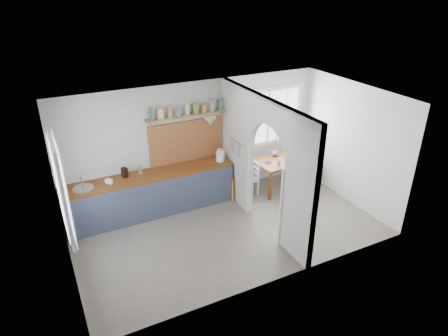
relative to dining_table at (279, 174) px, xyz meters
name	(u,v)px	position (x,y,z in m)	size (l,w,h in m)	color
floor	(229,230)	(-1.84, -1.03, -0.36)	(5.80, 3.20, 0.01)	slate
ceiling	(230,102)	(-1.84, -1.03, 2.24)	(5.80, 3.20, 0.01)	beige
walls	(230,171)	(-1.84, -1.03, 0.94)	(5.81, 3.21, 2.60)	beige
partition	(261,155)	(-1.14, -0.97, 1.09)	(0.12, 3.20, 2.60)	beige
kitchen_window	(59,188)	(-4.71, -1.03, 1.29)	(0.10, 1.16, 1.50)	white
nook_window	(268,117)	(-0.04, 0.53, 1.24)	(1.76, 0.10, 1.30)	white
counter	(151,193)	(-2.97, 0.30, 0.09)	(3.50, 0.60, 0.90)	brown
sink	(83,189)	(-4.27, 0.27, 0.53)	(0.40, 0.40, 0.02)	#B1B4BB
backsplash	(187,141)	(-2.04, 0.55, 0.99)	(1.65, 0.03, 0.90)	#985A33
shelf	(187,113)	(-2.04, 0.46, 1.65)	(1.75, 0.20, 0.21)	#9F7942
pendant_lamp	(210,121)	(-1.69, 0.12, 1.52)	(0.26, 0.26, 0.16)	beige
utensil_rail	(236,141)	(-1.23, -0.13, 1.09)	(0.02, 0.02, 0.50)	#B1B4BB
dining_table	(279,174)	(0.00, 0.00, 0.00)	(1.16, 0.77, 0.72)	brown
chair_left	(248,178)	(-0.79, 0.07, 0.05)	(0.38, 0.38, 0.82)	silver
chair_right	(313,164)	(0.91, -0.07, 0.09)	(0.41, 0.41, 0.90)	silver
kettle	(220,155)	(-1.43, 0.21, 0.68)	(0.23, 0.18, 0.27)	white
mug_a	(111,182)	(-3.76, 0.21, 0.58)	(0.10, 0.10, 0.09)	white
mug_b	(108,181)	(-3.81, 0.25, 0.59)	(0.12, 0.12, 0.10)	white
knife_block	(125,172)	(-3.45, 0.39, 0.64)	(0.09, 0.12, 0.20)	black
jar	(140,170)	(-3.13, 0.40, 0.61)	(0.09, 0.09, 0.15)	olive
towel_magenta	(232,190)	(-1.26, -0.04, -0.09)	(0.02, 0.03, 0.61)	#B8275A
towel_orange	(233,191)	(-1.26, -0.07, -0.11)	(0.02, 0.03, 0.55)	orange
bowl	(296,157)	(0.36, -0.12, 0.40)	(0.30, 0.30, 0.07)	white
table_cup	(279,163)	(-0.17, -0.19, 0.40)	(0.09, 0.09, 0.08)	#659562
plate	(268,163)	(-0.34, -0.01, 0.37)	(0.15, 0.15, 0.01)	black
vase	(275,152)	(0.01, 0.24, 0.45)	(0.16, 0.16, 0.17)	#73447E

